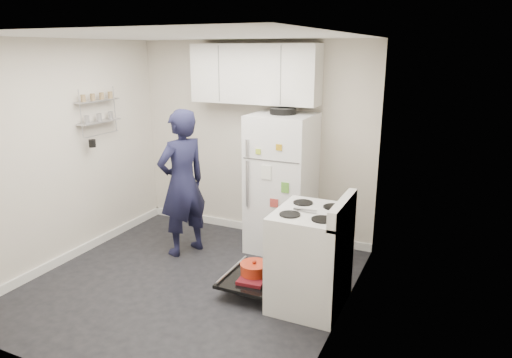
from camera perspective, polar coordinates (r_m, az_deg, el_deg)
The scene contains 7 objects.
room at distance 4.59m, azimuth -9.01°, elevation 0.89°, with size 3.21×3.21×2.51m.
electric_range at distance 4.42m, azimuth 6.66°, elevation -9.89°, with size 0.66×0.76×1.10m.
open_oven_door at distance 4.73m, azimuth -0.28°, elevation -11.76°, with size 0.55×0.70×0.22m.
refrigerator at distance 5.48m, azimuth 3.23°, elevation -0.48°, with size 0.72×0.74×1.73m.
upper_cabinets at distance 5.61m, azimuth -0.16°, elevation 13.01°, with size 1.60×0.33×0.70m, color silver.
wall_shelf_rack at distance 5.78m, azimuth -19.15°, elevation 8.01°, with size 0.14×0.60×0.61m.
person at distance 5.41m, azimuth -9.19°, elevation -0.52°, with size 0.64×0.42×1.74m, color #171733.
Camera 1 is at (2.46, -3.65, 2.38)m, focal length 32.00 mm.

